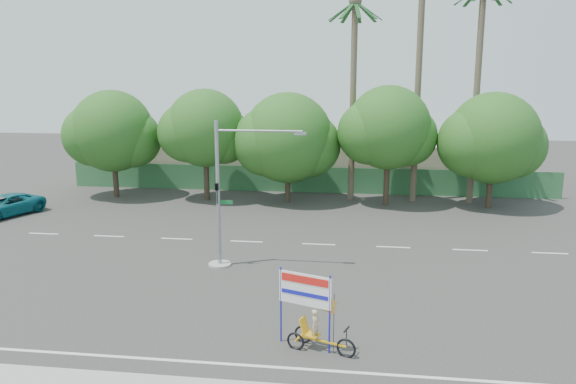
# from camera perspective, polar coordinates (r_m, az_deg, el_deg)

# --- Properties ---
(ground) EXTENTS (120.00, 120.00, 0.00)m
(ground) POSITION_cam_1_polar(r_m,az_deg,el_deg) (23.48, -3.34, -10.92)
(ground) COLOR #33302D
(ground) RESTS_ON ground
(fence) EXTENTS (38.00, 0.08, 2.00)m
(fence) POSITION_cam_1_polar(r_m,az_deg,el_deg) (43.70, 1.87, 1.26)
(fence) COLOR #336B3D
(fence) RESTS_ON ground
(building_left) EXTENTS (12.00, 8.00, 4.00)m
(building_left) POSITION_cam_1_polar(r_m,az_deg,el_deg) (49.81, -9.16, 3.61)
(building_left) COLOR #BAAF94
(building_left) RESTS_ON ground
(building_right) EXTENTS (14.00, 8.00, 3.60)m
(building_right) POSITION_cam_1_polar(r_m,az_deg,el_deg) (47.96, 11.97, 2.94)
(building_right) COLOR #BAAF94
(building_right) RESTS_ON ground
(tree_far_left) EXTENTS (7.14, 6.00, 7.96)m
(tree_far_left) POSITION_cam_1_polar(r_m,az_deg,el_deg) (43.45, -17.44, 5.68)
(tree_far_left) COLOR #473828
(tree_far_left) RESTS_ON ground
(tree_left) EXTENTS (6.66, 5.60, 8.07)m
(tree_left) POSITION_cam_1_polar(r_m,az_deg,el_deg) (40.99, -8.49, 6.16)
(tree_left) COLOR #473828
(tree_left) RESTS_ON ground
(tree_center) EXTENTS (7.62, 6.40, 7.85)m
(tree_center) POSITION_cam_1_polar(r_m,az_deg,el_deg) (39.85, -0.10, 5.27)
(tree_center) COLOR #473828
(tree_center) RESTS_ON ground
(tree_right) EXTENTS (6.90, 5.80, 8.36)m
(tree_right) POSITION_cam_1_polar(r_m,az_deg,el_deg) (39.47, 10.09, 6.15)
(tree_right) COLOR #473828
(tree_right) RESTS_ON ground
(tree_far_right) EXTENTS (7.38, 6.20, 7.94)m
(tree_far_right) POSITION_cam_1_polar(r_m,az_deg,el_deg) (40.47, 20.04, 4.90)
(tree_far_right) COLOR #473828
(tree_far_right) RESTS_ON ground
(palm_tall) EXTENTS (3.73, 3.79, 17.45)m
(palm_tall) POSITION_cam_1_polar(r_m,az_deg,el_deg) (40.94, 13.21, 13.55)
(palm_tall) COLOR #70604C
(palm_tall) RESTS_ON ground
(palm_mid) EXTENTS (3.73, 3.79, 15.45)m
(palm_mid) POSITION_cam_1_polar(r_m,az_deg,el_deg) (41.49, 18.76, 11.74)
(palm_mid) COLOR #70604C
(palm_mid) RESTS_ON ground
(palm_short) EXTENTS (3.73, 3.79, 14.45)m
(palm_short) POSITION_cam_1_polar(r_m,az_deg,el_deg) (40.74, 6.67, 11.53)
(palm_short) COLOR #70604C
(palm_short) RESTS_ON ground
(traffic_signal) EXTENTS (4.72, 1.10, 7.00)m
(traffic_signal) POSITION_cam_1_polar(r_m,az_deg,el_deg) (26.73, -6.46, -1.53)
(traffic_signal) COLOR gray
(traffic_signal) RESTS_ON ground
(trike_billboard) EXTENTS (2.66, 1.21, 2.76)m
(trike_billboard) POSITION_cam_1_polar(r_m,az_deg,el_deg) (19.24, 2.44, -12.67)
(trike_billboard) COLOR black
(trike_billboard) RESTS_ON ground
(pickup_truck) EXTENTS (3.98, 5.43, 1.37)m
(pickup_truck) POSITION_cam_1_polar(r_m,az_deg,el_deg) (40.91, -26.80, -1.23)
(pickup_truck) COLOR #0F616C
(pickup_truck) RESTS_ON ground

